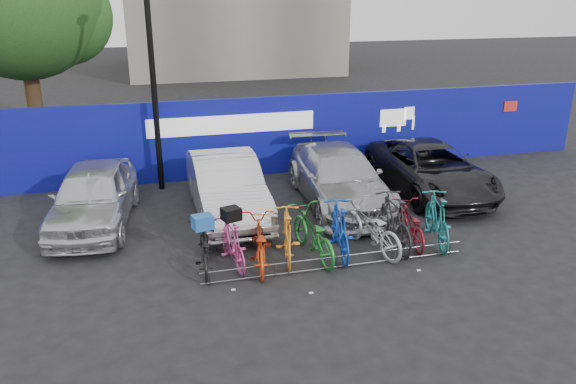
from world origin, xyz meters
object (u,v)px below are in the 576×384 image
object	(u,v)px
bike_rack	(337,262)
bike_9	(437,219)
lamppost	(153,74)
bike_6	(371,228)
bike_3	(287,235)
bike_4	(313,234)
bike_1	(232,242)
car_1	(226,186)
bike_2	(259,243)
car_2	(339,177)
car_3	(430,169)
bike_5	(339,229)
car_0	(93,196)
bike_7	(394,221)
bike_8	(411,224)
bike_0	(204,249)
tree	(27,1)

from	to	relation	value
bike_rack	bike_9	size ratio (longest dim) A/B	2.91
lamppost	bike_6	distance (m)	7.33
bike_3	bike_4	bearing A→B (deg)	-171.32
bike_rack	bike_1	xyz separation A→B (m)	(-2.03, 0.76, 0.34)
bike_1	bike_4	xyz separation A→B (m)	(1.71, -0.08, 0.02)
bike_3	car_1	bearing A→B (deg)	-61.70
bike_2	bike_3	world-z (taller)	bike_3
lamppost	car_2	xyz separation A→B (m)	(4.53, -2.42, -2.55)
car_1	car_3	size ratio (longest dim) A/B	0.93
bike_2	bike_5	size ratio (longest dim) A/B	1.00
car_0	bike_6	xyz separation A→B (m)	(5.89, -3.09, -0.21)
lamppost	car_3	size ratio (longest dim) A/B	1.24
bike_5	car_1	bearing A→B (deg)	-47.01
bike_7	bike_4	bearing A→B (deg)	4.26
car_1	bike_7	distance (m)	4.31
bike_5	bike_8	xyz separation A→B (m)	(1.74, 0.12, -0.12)
bike_7	bike_9	bearing A→B (deg)	179.54
bike_3	bike_8	size ratio (longest dim) A/B	1.05
lamppost	car_2	bearing A→B (deg)	-28.11
car_0	bike_0	distance (m)	3.79
bike_4	bike_6	bearing A→B (deg)	171.15
bike_2	car_0	bearing A→B (deg)	-33.81
bike_rack	bike_6	world-z (taller)	bike_6
lamppost	bike_8	xyz separation A→B (m)	(5.22, -5.23, -2.81)
car_1	bike_1	size ratio (longest dim) A/B	2.74
tree	bike_5	bearing A→B (deg)	-54.85
bike_1	bike_9	bearing A→B (deg)	171.32
bike_1	bike_4	distance (m)	1.72
car_2	lamppost	bearing A→B (deg)	155.16
car_1	bike_8	xyz separation A→B (m)	(3.70, -2.77, -0.30)
car_1	bike_9	bearing A→B (deg)	-34.25
tree	car_2	bearing A→B (deg)	-41.13
bike_4	bike_5	xyz separation A→B (m)	(0.59, -0.04, 0.05)
tree	bike_1	distance (m)	11.89
car_3	bike_rack	bearing A→B (deg)	-136.23
bike_4	car_0	bearing A→B (deg)	-40.92
car_0	bike_4	xyz separation A→B (m)	(4.58, -3.05, -0.21)
bike_7	bike_9	world-z (taller)	bike_7
bike_rack	bike_6	bearing A→B (deg)	32.94
lamppost	bike_2	distance (m)	6.33
bike_5	bike_7	distance (m)	1.29
bike_7	bike_8	size ratio (longest dim) A/B	1.16
car_2	car_3	bearing A→B (deg)	6.85
bike_8	car_0	bearing A→B (deg)	-15.31
bike_4	car_2	bearing A→B (deg)	-126.76
car_1	bike_9	world-z (taller)	car_1
car_2	bike_2	xyz separation A→B (m)	(-2.83, -3.02, -0.21)
bike_0	bike_8	bearing A→B (deg)	-174.28
car_1	bike_7	size ratio (longest dim) A/B	2.26
car_1	car_2	world-z (taller)	car_1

